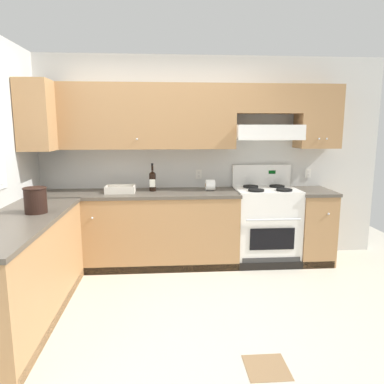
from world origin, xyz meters
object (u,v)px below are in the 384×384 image
bowl (121,190)px  bucket (35,200)px  stove (266,224)px  wine_bottle (153,180)px  paper_towel_roll (210,185)px

bowl → bucket: bucket is taller
stove → bowl: size_ratio=3.47×
stove → wine_bottle: wine_bottle is taller
stove → paper_towel_roll: (-0.70, 0.04, 0.50)m
stove → paper_towel_roll: 0.86m
stove → bucket: 2.68m
stove → bowl: stove is taller
wine_bottle → paper_towel_roll: bearing=-1.3°
wine_bottle → paper_towel_roll: 0.71m
stove → wine_bottle: size_ratio=3.55×
stove → bowl: (-1.78, -0.02, 0.46)m
wine_bottle → bucket: wine_bottle is taller
wine_bottle → bucket: (-1.01, -1.08, -0.01)m
bowl → paper_towel_roll: 1.08m
stove → bucket: stove is taller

